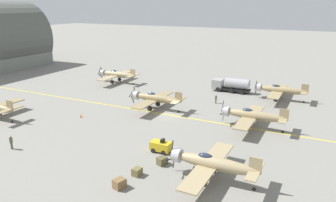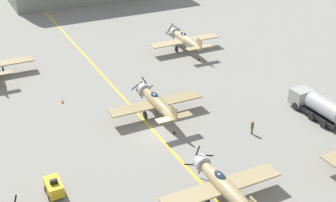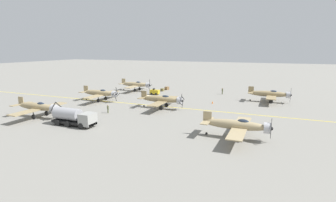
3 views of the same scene
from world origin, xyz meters
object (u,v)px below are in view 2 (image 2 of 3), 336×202
airplane_mid_center (157,102)px  ground_crew_walking (252,127)px  traffic_cone (62,101)px  airplane_far_right (186,40)px  airplane_near_center (224,186)px  tow_tractor (54,187)px  fuel_tanker (317,105)px

airplane_mid_center → ground_crew_walking: bearing=-51.6°
traffic_cone → ground_crew_walking: bearing=-44.7°
airplane_far_right → ground_crew_walking: 27.11m
airplane_far_right → ground_crew_walking: airplane_far_right is taller
airplane_mid_center → ground_crew_walking: (8.09, -8.54, -1.08)m
ground_crew_walking → traffic_cone: bearing=135.3°
airplane_near_center → ground_crew_walking: airplane_near_center is taller
airplane_far_right → airplane_mid_center: bearing=-141.4°
tow_tractor → traffic_cone: bearing=72.5°
airplane_near_center → fuel_tanker: bearing=30.4°
airplane_far_right → ground_crew_walking: size_ratio=6.99×
airplane_far_right → fuel_tanker: (3.99, -26.63, -0.50)m
airplane_mid_center → tow_tractor: (-15.19, -9.10, -1.22)m
airplane_near_center → ground_crew_walking: bearing=48.5°
airplane_mid_center → airplane_near_center: airplane_near_center is taller
airplane_mid_center → traffic_cone: bearing=131.8°
tow_tractor → airplane_far_right: bearing=43.2°
airplane_mid_center → tow_tractor: bearing=-154.2°
airplane_mid_center → fuel_tanker: airplane_mid_center is taller
fuel_tanker → airplane_mid_center: bearing=153.9°
tow_tractor → fuel_tanker: bearing=0.8°
airplane_far_right → airplane_near_center: 38.60m
airplane_near_center → ground_crew_walking: 13.21m
ground_crew_walking → airplane_near_center: bearing=-137.2°
fuel_tanker → tow_tractor: fuel_tanker is taller
airplane_far_right → traffic_cone: 24.97m
fuel_tanker → traffic_cone: 32.39m
airplane_mid_center → ground_crew_walking: size_ratio=6.99×
airplane_mid_center → tow_tractor: 17.74m
tow_tractor → airplane_near_center: bearing=-31.6°
airplane_near_center → airplane_far_right: bearing=72.5°
fuel_tanker → traffic_cone: fuel_tanker is taller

